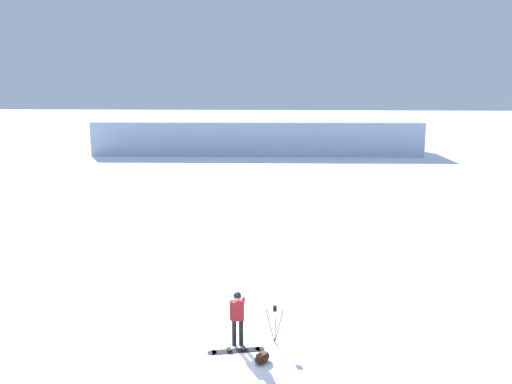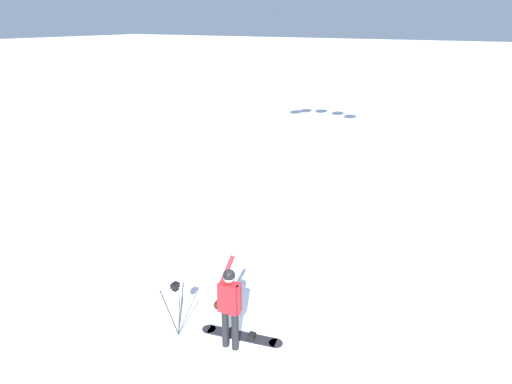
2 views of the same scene
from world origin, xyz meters
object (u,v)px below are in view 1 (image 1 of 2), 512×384
at_px(snowboard, 236,350).
at_px(gear_bag_large, 262,358).
at_px(camera_tripod, 275,317).
at_px(snowboarder, 238,313).

distance_m(snowboard, gear_bag_large, 1.07).
bearing_deg(camera_tripod, snowboard, 27.65).
height_order(snowboard, gear_bag_large, gear_bag_large).
xyz_separation_m(snowboard, gear_bag_large, (-0.83, 0.65, 0.13)).
distance_m(snowboarder, camera_tripod, 1.20).
distance_m(snowboarder, snowboard, 1.14).
height_order(snowboarder, camera_tripod, snowboarder).
height_order(snowboard, camera_tripod, camera_tripod).
height_order(snowboarder, gear_bag_large, snowboarder).
xyz_separation_m(snowboard, camera_tripod, (-1.18, -0.62, 0.87)).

